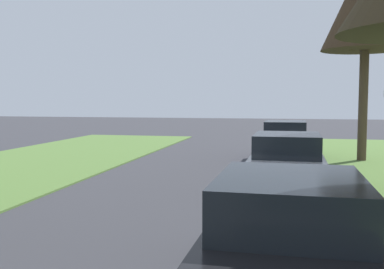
{
  "coord_description": "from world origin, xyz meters",
  "views": [
    {
      "loc": [
        2.32,
        2.1,
        2.43
      ],
      "look_at": [
        0.49,
        10.74,
        1.73
      ],
      "focal_mm": 41.1,
      "sensor_mm": 36.0,
      "label": 1
    }
  ],
  "objects_px": {
    "street_tree_right_far": "(366,2)",
    "parked_sedan_silver": "(287,166)",
    "parked_sedan_navy": "(285,142)",
    "parked_sedan_black": "(289,245)"
  },
  "relations": [
    {
      "from": "parked_sedan_black",
      "to": "parked_sedan_silver",
      "type": "bearing_deg",
      "value": 90.06
    },
    {
      "from": "parked_sedan_silver",
      "to": "parked_sedan_navy",
      "type": "xyz_separation_m",
      "value": [
        -0.04,
        6.76,
        0.0
      ]
    },
    {
      "from": "parked_sedan_black",
      "to": "parked_sedan_silver",
      "type": "distance_m",
      "value": 6.31
    },
    {
      "from": "street_tree_right_far",
      "to": "parked_sedan_silver",
      "type": "distance_m",
      "value": 9.17
    },
    {
      "from": "parked_sedan_black",
      "to": "parked_sedan_silver",
      "type": "height_order",
      "value": "same"
    },
    {
      "from": "parked_sedan_silver",
      "to": "parked_sedan_navy",
      "type": "height_order",
      "value": "same"
    },
    {
      "from": "street_tree_right_far",
      "to": "parked_sedan_silver",
      "type": "relative_size",
      "value": 1.82
    },
    {
      "from": "street_tree_right_far",
      "to": "parked_sedan_silver",
      "type": "bearing_deg",
      "value": -113.38
    },
    {
      "from": "street_tree_right_far",
      "to": "parked_sedan_black",
      "type": "bearing_deg",
      "value": -102.58
    },
    {
      "from": "street_tree_right_far",
      "to": "parked_sedan_black",
      "type": "relative_size",
      "value": 1.82
    }
  ]
}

